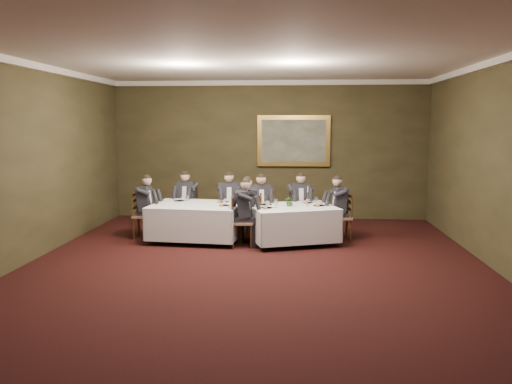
# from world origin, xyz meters

# --- Properties ---
(ground) EXTENTS (10.00, 10.00, 0.00)m
(ground) POSITION_xyz_m (0.00, 0.00, 0.00)
(ground) COLOR black
(ground) RESTS_ON ground
(ceiling) EXTENTS (8.00, 10.00, 0.10)m
(ceiling) POSITION_xyz_m (0.00, 0.00, 3.50)
(ceiling) COLOR silver
(ceiling) RESTS_ON back_wall
(back_wall) EXTENTS (8.00, 0.10, 3.50)m
(back_wall) POSITION_xyz_m (0.00, 5.00, 1.75)
(back_wall) COLOR #302D18
(back_wall) RESTS_ON ground
(front_wall) EXTENTS (8.00, 0.10, 3.50)m
(front_wall) POSITION_xyz_m (0.00, -5.00, 1.75)
(front_wall) COLOR #302D18
(front_wall) RESTS_ON ground
(left_wall) EXTENTS (0.10, 10.00, 3.50)m
(left_wall) POSITION_xyz_m (-4.00, 0.00, 1.75)
(left_wall) COLOR #302D18
(left_wall) RESTS_ON ground
(crown_molding) EXTENTS (8.00, 10.00, 0.12)m
(crown_molding) POSITION_xyz_m (0.00, 0.00, 3.44)
(crown_molding) COLOR white
(crown_molding) RESTS_ON back_wall
(table_main) EXTENTS (2.01, 1.76, 0.67)m
(table_main) POSITION_xyz_m (0.62, 2.25, 0.45)
(table_main) COLOR black
(table_main) RESTS_ON ground
(table_second) EXTENTS (1.95, 1.55, 0.67)m
(table_second) POSITION_xyz_m (-1.38, 2.36, 0.45)
(table_second) COLOR black
(table_second) RESTS_ON ground
(chair_main_backleft) EXTENTS (0.53, 0.52, 1.00)m
(chair_main_backleft) POSITION_xyz_m (-0.08, 2.92, 0.28)
(chair_main_backleft) COLOR #8B6647
(chair_main_backleft) RESTS_ON ground
(diner_main_backleft) EXTENTS (0.51, 0.57, 1.35)m
(diner_main_backleft) POSITION_xyz_m (-0.08, 2.91, 0.51)
(diner_main_backleft) COLOR black
(diner_main_backleft) RESTS_ON chair_main_backleft
(chair_main_backright) EXTENTS (0.52, 0.50, 1.00)m
(chair_main_backright) POSITION_xyz_m (0.78, 3.22, 0.28)
(chair_main_backright) COLOR #8B6647
(chair_main_backright) RESTS_ON ground
(diner_main_backright) EXTENTS (0.49, 0.55, 1.35)m
(diner_main_backright) POSITION_xyz_m (0.78, 3.20, 0.51)
(diner_main_backright) COLOR black
(diner_main_backright) RESTS_ON chair_main_backright
(chair_main_endleft) EXTENTS (0.46, 0.48, 1.00)m
(chair_main_endleft) POSITION_xyz_m (-0.39, 1.91, 0.28)
(chair_main_endleft) COLOR #8B6647
(chair_main_endleft) RESTS_ON ground
(diner_main_endleft) EXTENTS (0.52, 0.45, 1.35)m
(diner_main_endleft) POSITION_xyz_m (-0.37, 1.91, 0.51)
(diner_main_endleft) COLOR black
(diner_main_endleft) RESTS_ON chair_main_endleft
(chair_main_endright) EXTENTS (0.47, 0.49, 1.00)m
(chair_main_endright) POSITION_xyz_m (1.64, 2.59, 0.28)
(chair_main_endright) COLOR #8B6647
(chair_main_endright) RESTS_ON ground
(diner_main_endright) EXTENTS (0.52, 0.45, 1.35)m
(diner_main_endright) POSITION_xyz_m (1.62, 2.59, 0.51)
(diner_main_endright) COLOR black
(diner_main_endright) RESTS_ON chair_main_endright
(chair_sec_backleft) EXTENTS (0.51, 0.49, 1.00)m
(chair_sec_backleft) POSITION_xyz_m (-1.79, 3.35, 0.28)
(chair_sec_backleft) COLOR #8B6647
(chair_sec_backleft) RESTS_ON ground
(diner_sec_backleft) EXTENTS (0.48, 0.54, 1.35)m
(diner_sec_backleft) POSITION_xyz_m (-1.79, 3.34, 0.51)
(diner_sec_backleft) COLOR black
(diner_sec_backleft) RESTS_ON chair_sec_backleft
(chair_sec_backright) EXTENTS (0.49, 0.48, 1.00)m
(chair_sec_backright) POSITION_xyz_m (-0.81, 3.26, 0.28)
(chair_sec_backright) COLOR #8B6647
(chair_sec_backright) RESTS_ON ground
(diner_sec_backright) EXTENTS (0.46, 0.53, 1.35)m
(diner_sec_backright) POSITION_xyz_m (-0.81, 3.25, 0.51)
(diner_sec_backright) COLOR black
(diner_sec_backright) RESTS_ON chair_sec_backright
(chair_sec_endright) EXTENTS (0.42, 0.44, 1.00)m
(chair_sec_endright) POSITION_xyz_m (-0.22, 2.26, 0.28)
(chair_sec_endright) COLOR #8B6647
(chair_sec_endright) RESTS_ON ground
(diner_sec_endright) EXTENTS (0.48, 0.42, 1.35)m
(diner_sec_endright) POSITION_xyz_m (-0.23, 2.26, 0.51)
(diner_sec_endright) COLOR black
(diner_sec_endright) RESTS_ON chair_sec_endright
(chair_sec_endleft) EXTENTS (0.43, 0.45, 1.00)m
(chair_sec_endleft) POSITION_xyz_m (-2.54, 2.46, 0.28)
(chair_sec_endleft) COLOR #8B6647
(chair_sec_endleft) RESTS_ON ground
(diner_sec_endleft) EXTENTS (0.49, 0.43, 1.35)m
(diner_sec_endleft) POSITION_xyz_m (-2.53, 2.46, 0.51)
(diner_sec_endleft) COLOR black
(diner_sec_endleft) RESTS_ON chair_sec_endleft
(centerpiece) EXTENTS (0.26, 0.24, 0.24)m
(centerpiece) POSITION_xyz_m (0.57, 2.26, 0.89)
(centerpiece) COLOR #2D5926
(centerpiece) RESTS_ON table_main
(candlestick) EXTENTS (0.06, 0.06, 0.42)m
(candlestick) POSITION_xyz_m (0.93, 2.29, 0.92)
(candlestick) COLOR #B47F37
(candlestick) RESTS_ON table_main
(place_setting_table_main) EXTENTS (0.33, 0.31, 0.14)m
(place_setting_table_main) POSITION_xyz_m (0.14, 2.47, 0.80)
(place_setting_table_main) COLOR white
(place_setting_table_main) RESTS_ON table_main
(place_setting_table_second) EXTENTS (0.33, 0.31, 0.14)m
(place_setting_table_second) POSITION_xyz_m (-1.79, 2.82, 0.80)
(place_setting_table_second) COLOR white
(place_setting_table_second) RESTS_ON table_second
(painting) EXTENTS (1.84, 0.09, 1.28)m
(painting) POSITION_xyz_m (0.62, 4.94, 1.99)
(painting) COLOR #E6C454
(painting) RESTS_ON back_wall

